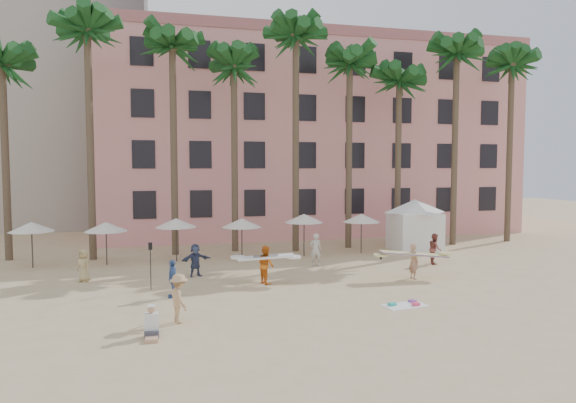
{
  "coord_description": "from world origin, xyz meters",
  "views": [
    {
      "loc": [
        -5.88,
        -18.97,
        5.8
      ],
      "look_at": [
        0.34,
        6.0,
        4.0
      ],
      "focal_mm": 32.0,
      "sensor_mm": 36.0,
      "label": 1
    }
  ],
  "objects_px": {
    "carrier_white": "(266,264)",
    "carrier_yellow": "(414,259)",
    "cabana": "(415,220)",
    "pink_hotel": "(306,141)"
  },
  "relations": [
    {
      "from": "carrier_white",
      "to": "carrier_yellow",
      "type": "bearing_deg",
      "value": -6.38
    },
    {
      "from": "carrier_yellow",
      "to": "cabana",
      "type": "bearing_deg",
      "value": 61.91
    },
    {
      "from": "pink_hotel",
      "to": "cabana",
      "type": "relative_size",
      "value": 7.35
    },
    {
      "from": "cabana",
      "to": "pink_hotel",
      "type": "bearing_deg",
      "value": 106.96
    },
    {
      "from": "cabana",
      "to": "carrier_yellow",
      "type": "distance_m",
      "value": 9.35
    },
    {
      "from": "cabana",
      "to": "carrier_white",
      "type": "xyz_separation_m",
      "value": [
        -11.92,
        -7.35,
        -1.07
      ]
    },
    {
      "from": "cabana",
      "to": "carrier_white",
      "type": "distance_m",
      "value": 14.05
    },
    {
      "from": "pink_hotel",
      "to": "carrier_white",
      "type": "distance_m",
      "value": 23.07
    },
    {
      "from": "pink_hotel",
      "to": "cabana",
      "type": "xyz_separation_m",
      "value": [
        4.01,
        -13.16,
        -5.93
      ]
    },
    {
      "from": "carrier_white",
      "to": "pink_hotel",
      "type": "bearing_deg",
      "value": 68.91
    }
  ]
}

